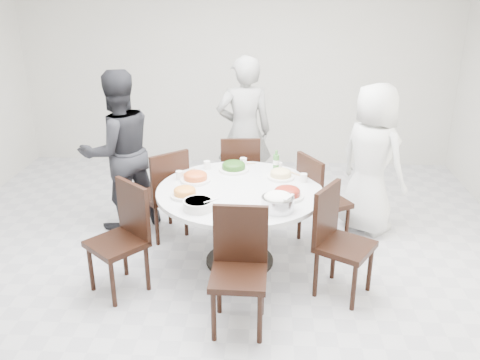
# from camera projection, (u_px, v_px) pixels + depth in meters

# --- Properties ---
(floor) EXTENTS (6.00, 6.00, 0.01)m
(floor) POSITION_uv_depth(u_px,v_px,m) (217.00, 270.00, 4.71)
(floor) COLOR silver
(floor) RESTS_ON ground
(wall_back) EXTENTS (6.00, 0.01, 2.80)m
(wall_back) POSITION_uv_depth(u_px,v_px,m) (237.00, 65.00, 6.96)
(wall_back) COLOR silver
(wall_back) RESTS_ON ground
(dining_table) EXTENTS (1.50, 1.50, 0.75)m
(dining_table) POSITION_uv_depth(u_px,v_px,m) (240.00, 226.00, 4.71)
(dining_table) COLOR silver
(dining_table) RESTS_ON floor
(chair_ne) EXTENTS (0.57, 0.57, 0.95)m
(chair_ne) POSITION_uv_depth(u_px,v_px,m) (324.00, 200.00, 5.03)
(chair_ne) COLOR black
(chair_ne) RESTS_ON floor
(chair_n) EXTENTS (0.46, 0.46, 0.95)m
(chair_n) POSITION_uv_depth(u_px,v_px,m) (240.00, 174.00, 5.67)
(chair_n) COLOR black
(chair_n) RESTS_ON floor
(chair_nw) EXTENTS (0.59, 0.59, 0.95)m
(chair_nw) POSITION_uv_depth(u_px,v_px,m) (162.00, 192.00, 5.20)
(chair_nw) COLOR black
(chair_nw) RESTS_ON floor
(chair_sw) EXTENTS (0.59, 0.59, 0.95)m
(chair_sw) POSITION_uv_depth(u_px,v_px,m) (116.00, 241.00, 4.24)
(chair_sw) COLOR black
(chair_sw) RESTS_ON floor
(chair_s) EXTENTS (0.43, 0.43, 0.95)m
(chair_s) POSITION_uv_depth(u_px,v_px,m) (239.00, 274.00, 3.77)
(chair_s) COLOR black
(chair_s) RESTS_ON floor
(chair_se) EXTENTS (0.58, 0.58, 0.95)m
(chair_se) POSITION_uv_depth(u_px,v_px,m) (345.00, 244.00, 4.20)
(chair_se) COLOR black
(chair_se) RESTS_ON floor
(diner_right) EXTENTS (0.89, 0.91, 1.58)m
(diner_right) POSITION_uv_depth(u_px,v_px,m) (372.00, 160.00, 5.19)
(diner_right) COLOR silver
(diner_right) RESTS_ON floor
(diner_middle) EXTENTS (0.71, 0.53, 1.74)m
(diner_middle) POSITION_uv_depth(u_px,v_px,m) (244.00, 132.00, 5.82)
(diner_middle) COLOR black
(diner_middle) RESTS_ON floor
(diner_left) EXTENTS (1.04, 1.00, 1.69)m
(diner_left) POSITION_uv_depth(u_px,v_px,m) (119.00, 151.00, 5.27)
(diner_left) COLOR black
(diner_left) RESTS_ON floor
(dish_greens) EXTENTS (0.30, 0.30, 0.08)m
(dish_greens) POSITION_uv_depth(u_px,v_px,m) (234.00, 167.00, 5.00)
(dish_greens) COLOR white
(dish_greens) RESTS_ON dining_table
(dish_pale) EXTENTS (0.25, 0.25, 0.07)m
(dish_pale) POSITION_uv_depth(u_px,v_px,m) (281.00, 175.00, 4.81)
(dish_pale) COLOR white
(dish_pale) RESTS_ON dining_table
(dish_orange) EXTENTS (0.28, 0.28, 0.08)m
(dish_orange) POSITION_uv_depth(u_px,v_px,m) (195.00, 177.00, 4.74)
(dish_orange) COLOR white
(dish_orange) RESTS_ON dining_table
(dish_redbrown) EXTENTS (0.29, 0.29, 0.07)m
(dish_redbrown) POSITION_uv_depth(u_px,v_px,m) (287.00, 194.00, 4.39)
(dish_redbrown) COLOR white
(dish_redbrown) RESTS_ON dining_table
(dish_tofu) EXTENTS (0.25, 0.25, 0.06)m
(dish_tofu) POSITION_uv_depth(u_px,v_px,m) (185.00, 193.00, 4.41)
(dish_tofu) COLOR white
(dish_tofu) RESTS_ON dining_table
(rice_bowl) EXTENTS (0.27, 0.27, 0.12)m
(rice_bowl) POSITION_uv_depth(u_px,v_px,m) (278.00, 204.00, 4.15)
(rice_bowl) COLOR silver
(rice_bowl) RESTS_ON dining_table
(soup_bowl) EXTENTS (0.25, 0.25, 0.08)m
(soup_bowl) POSITION_uv_depth(u_px,v_px,m) (198.00, 205.00, 4.17)
(soup_bowl) COLOR white
(soup_bowl) RESTS_ON dining_table
(beverage_bottle) EXTENTS (0.06, 0.06, 0.21)m
(beverage_bottle) POSITION_uv_depth(u_px,v_px,m) (276.00, 161.00, 4.97)
(beverage_bottle) COLOR #387E32
(beverage_bottle) RESTS_ON dining_table
(tea_cups) EXTENTS (0.07, 0.07, 0.08)m
(tea_cups) POSITION_uv_depth(u_px,v_px,m) (241.00, 161.00, 5.15)
(tea_cups) COLOR white
(tea_cups) RESTS_ON dining_table
(chopsticks) EXTENTS (0.24, 0.04, 0.01)m
(chopsticks) POSITION_uv_depth(u_px,v_px,m) (244.00, 164.00, 5.18)
(chopsticks) COLOR tan
(chopsticks) RESTS_ON dining_table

